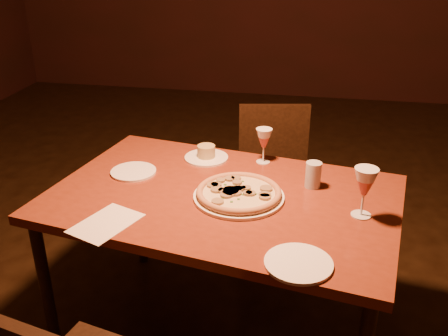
# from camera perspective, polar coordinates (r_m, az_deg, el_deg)

# --- Properties ---
(floor) EXTENTS (7.00, 7.00, 0.00)m
(floor) POSITION_cam_1_polar(r_m,az_deg,el_deg) (2.56, 0.25, -14.39)
(floor) COLOR black
(floor) RESTS_ON ground
(dining_table) EXTENTS (1.45, 1.07, 0.71)m
(dining_table) POSITION_cam_1_polar(r_m,az_deg,el_deg) (1.97, -0.15, -4.64)
(dining_table) COLOR maroon
(dining_table) RESTS_ON floor
(chair_far) EXTENTS (0.45, 0.45, 0.80)m
(chair_far) POSITION_cam_1_polar(r_m,az_deg,el_deg) (2.74, 5.77, -0.49)
(chair_far) COLOR black
(chair_far) RESTS_ON floor
(pizza_plate) EXTENTS (0.35, 0.35, 0.04)m
(pizza_plate) POSITION_cam_1_polar(r_m,az_deg,el_deg) (1.91, 1.71, -2.91)
(pizza_plate) COLOR white
(pizza_plate) RESTS_ON dining_table
(ramekin_saucer) EXTENTS (0.20, 0.20, 0.06)m
(ramekin_saucer) POSITION_cam_1_polar(r_m,az_deg,el_deg) (2.24, -2.04, 1.56)
(ramekin_saucer) COLOR white
(ramekin_saucer) RESTS_ON dining_table
(wine_glass_far) EXTENTS (0.07, 0.07, 0.16)m
(wine_glass_far) POSITION_cam_1_polar(r_m,az_deg,el_deg) (2.19, 4.55, 2.55)
(wine_glass_far) COLOR #B84F4C
(wine_glass_far) RESTS_ON dining_table
(wine_glass_right) EXTENTS (0.08, 0.08, 0.19)m
(wine_glass_right) POSITION_cam_1_polar(r_m,az_deg,el_deg) (1.82, 15.69, -2.72)
(wine_glass_right) COLOR #B84F4C
(wine_glass_right) RESTS_ON dining_table
(water_tumbler) EXTENTS (0.06, 0.06, 0.11)m
(water_tumbler) POSITION_cam_1_polar(r_m,az_deg,el_deg) (2.01, 10.16, -0.77)
(water_tumbler) COLOR #AEB7BE
(water_tumbler) RESTS_ON dining_table
(side_plate_left) EXTENTS (0.19, 0.19, 0.01)m
(side_plate_left) POSITION_cam_1_polar(r_m,az_deg,el_deg) (2.15, -10.31, -0.41)
(side_plate_left) COLOR white
(side_plate_left) RESTS_ON dining_table
(side_plate_near) EXTENTS (0.21, 0.21, 0.01)m
(side_plate_near) POSITION_cam_1_polar(r_m,az_deg,el_deg) (1.56, 8.51, -10.72)
(side_plate_near) COLOR white
(side_plate_near) RESTS_ON dining_table
(menu_card) EXTENTS (0.24, 0.28, 0.00)m
(menu_card) POSITION_cam_1_polar(r_m,az_deg,el_deg) (1.80, -13.33, -6.16)
(menu_card) COLOR white
(menu_card) RESTS_ON dining_table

